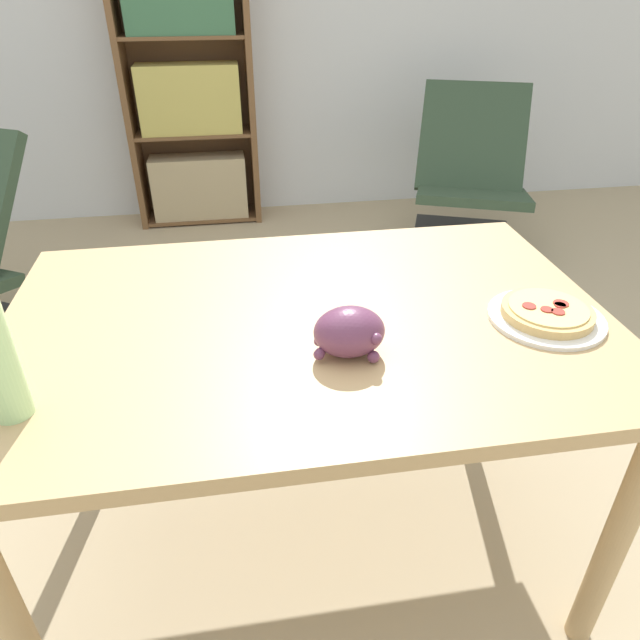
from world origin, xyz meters
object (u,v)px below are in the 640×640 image
Objects in this scene: grape_bunch at (349,332)px; bookshelf at (189,95)px; pizza_on_plate at (547,314)px; lounge_chair_far at (467,201)px.

grape_bunch is 2.78m from bookshelf.
pizza_on_plate is 0.28× the size of lounge_chair_far.
grape_bunch is 2.39m from lounge_chair_far.
grape_bunch reaches higher than pizza_on_plate.
bookshelf is (-0.87, 2.69, 0.01)m from pizza_on_plate.
lounge_chair_far reaches higher than grape_bunch.
lounge_chair_far is (0.66, 1.98, -0.49)m from pizza_on_plate.
grape_bunch is at bearing -81.53° from bookshelf.
lounge_chair_far is (1.12, 2.04, -0.52)m from grape_bunch.
pizza_on_plate is 0.15× the size of bookshelf.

